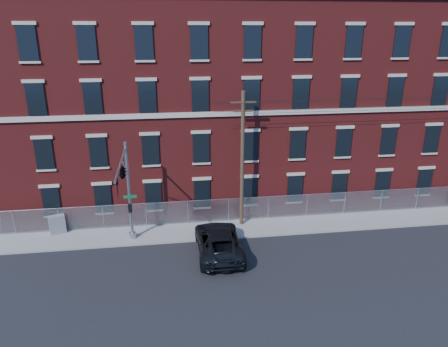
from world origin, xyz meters
TOP-DOWN VIEW (x-y plane):
  - ground at (0.00, 0.00)m, footprint 140.00×140.00m
  - sidewalk at (12.00, 5.00)m, footprint 65.00×3.00m
  - mill_building at (12.00, 13.93)m, footprint 55.30×14.32m
  - chain_link_fence at (12.00, 6.30)m, footprint 59.06×0.06m
  - traffic_signal_mast at (-6.00, 2.18)m, footprint 0.90×6.75m
  - utility_pole_near at (2.00, 5.60)m, footprint 1.80×0.28m
  - pickup_truck at (-0.22, 1.83)m, footprint 2.84×6.13m
  - utility_cabinet at (-11.39, 6.00)m, footprint 1.21×0.88m

SIDE VIEW (x-z plane):
  - ground at x=0.00m, z-range 0.00..0.00m
  - sidewalk at x=12.00m, z-range 0.00..0.12m
  - utility_cabinet at x=-11.39m, z-range 0.12..1.48m
  - pickup_truck at x=-0.22m, z-range 0.00..1.70m
  - chain_link_fence at x=12.00m, z-range 0.13..1.98m
  - utility_pole_near at x=2.00m, z-range 0.34..10.34m
  - traffic_signal_mast at x=-6.00m, z-range 1.89..8.89m
  - mill_building at x=12.00m, z-range 0.00..16.30m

